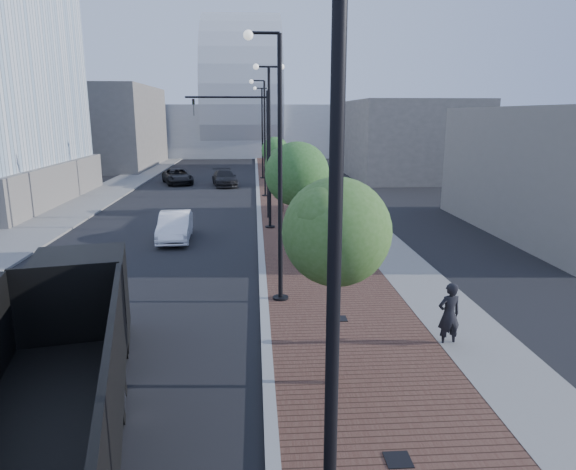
{
  "coord_description": "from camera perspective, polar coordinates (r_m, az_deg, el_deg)",
  "views": [
    {
      "loc": [
        -0.27,
        -7.44,
        6.59
      ],
      "look_at": [
        1.0,
        12.0,
        2.0
      ],
      "focal_mm": 32.04,
      "sensor_mm": 36.0,
      "label": 1
    }
  ],
  "objects": [
    {
      "name": "tree_1",
      "position": [
        22.69,
        1.14,
        6.75
      ],
      "size": [
        2.84,
        2.84,
        5.45
      ],
      "color": "#382619",
      "rests_on": "ground"
    },
    {
      "name": "sidewalk",
      "position": [
        48.03,
        0.8,
        5.44
      ],
      "size": [
        7.0,
        140.0,
        0.12
      ],
      "primitive_type": "cube",
      "color": "#4C2D23",
      "rests_on": "ground"
    },
    {
      "name": "utility_cover_1",
      "position": [
        16.95,
        5.69,
        -9.22
      ],
      "size": [
        0.5,
        0.5,
        0.02
      ],
      "primitive_type": "cube",
      "color": "black",
      "rests_on": "sidewalk"
    },
    {
      "name": "curb",
      "position": [
        47.89,
        -3.4,
        5.41
      ],
      "size": [
        0.3,
        140.0,
        0.14
      ],
      "primitive_type": "cube",
      "color": "gray",
      "rests_on": "ground"
    },
    {
      "name": "streetlight_3",
      "position": [
        41.51,
        -2.73,
        10.14
      ],
      "size": [
        1.44,
        0.56,
        9.21
      ],
      "color": "black",
      "rests_on": "ground"
    },
    {
      "name": "concrete_strip",
      "position": [
        48.32,
        4.01,
        5.46
      ],
      "size": [
        2.4,
        140.0,
        0.13
      ],
      "primitive_type": "cube",
      "color": "slate",
      "rests_on": "ground"
    },
    {
      "name": "dump_truck",
      "position": [
        12.44,
        -23.34,
        -12.63
      ],
      "size": [
        5.07,
        13.53,
        3.29
      ],
      "rotation": [
        0.0,
        0.0,
        0.21
      ],
      "color": "black",
      "rests_on": "ground"
    },
    {
      "name": "streetlight_4",
      "position": [
        53.48,
        -2.86,
        11.34
      ],
      "size": [
        1.72,
        0.56,
        9.28
      ],
      "color": "black",
      "rests_on": "ground"
    },
    {
      "name": "utility_cover_2",
      "position": [
        27.35,
        1.97,
        -0.41
      ],
      "size": [
        0.5,
        0.5,
        0.02
      ],
      "primitive_type": "cube",
      "color": "black",
      "rests_on": "sidewalk"
    },
    {
      "name": "white_sedan",
      "position": [
        28.11,
        -12.42,
        0.96
      ],
      "size": [
        1.84,
        4.66,
        1.51
      ],
      "primitive_type": "imported",
      "rotation": [
        0.0,
        0.0,
        0.05
      ],
      "color": "white",
      "rests_on": "ground"
    },
    {
      "name": "dark_car_far",
      "position": [
        49.08,
        -7.05,
        6.31
      ],
      "size": [
        2.86,
        5.34,
        1.47
      ],
      "primitive_type": "imported",
      "rotation": [
        0.0,
        0.0,
        0.16
      ],
      "color": "black",
      "rests_on": "ground"
    },
    {
      "name": "tree_2",
      "position": [
        34.68,
        -0.56,
        7.77
      ],
      "size": [
        2.4,
        2.35,
        4.46
      ],
      "color": "#382619",
      "rests_on": "ground"
    },
    {
      "name": "utility_cover_0",
      "position": [
        10.96,
        12.12,
        -23.2
      ],
      "size": [
        0.5,
        0.5,
        0.02
      ],
      "primitive_type": "cube",
      "color": "black",
      "rests_on": "sidewalk"
    },
    {
      "name": "commercial_block_ne",
      "position": [
        59.76,
        12.27,
        10.48
      ],
      "size": [
        12.0,
        22.0,
        8.0
      ],
      "primitive_type": "cube",
      "color": "#5D5954",
      "rests_on": "ground"
    },
    {
      "name": "pedestrian",
      "position": [
        15.64,
        17.43,
        -8.46
      ],
      "size": [
        0.78,
        0.59,
        1.93
      ],
      "primitive_type": "imported",
      "rotation": [
        0.0,
        0.0,
        3.33
      ],
      "color": "black",
      "rests_on": "ground"
    },
    {
      "name": "streetlight_1",
      "position": [
        17.6,
        -1.25,
        5.92
      ],
      "size": [
        1.44,
        0.56,
        9.21
      ],
      "color": "black",
      "rests_on": "ground"
    },
    {
      "name": "streetlight_0",
      "position": [
        5.79,
        5.13,
        -4.61
      ],
      "size": [
        1.72,
        0.56,
        9.28
      ],
      "color": "black",
      "rests_on": "ground"
    },
    {
      "name": "dark_car_mid",
      "position": [
        51.21,
        -12.15,
        6.39
      ],
      "size": [
        3.87,
        5.74,
        1.46
      ],
      "primitive_type": "imported",
      "rotation": [
        0.0,
        0.0,
        0.3
      ],
      "color": "black",
      "rests_on": "ground"
    },
    {
      "name": "traffic_mast",
      "position": [
        32.48,
        -3.85,
        10.39
      ],
      "size": [
        5.09,
        0.2,
        8.0
      ],
      "color": "black",
      "rests_on": "ground"
    },
    {
      "name": "tree_3",
      "position": [
        46.61,
        -1.4,
        9.35
      ],
      "size": [
        2.46,
        2.43,
        4.64
      ],
      "color": "#382619",
      "rests_on": "ground"
    },
    {
      "name": "tree_0",
      "position": [
        11.92,
        5.61,
        0.32
      ],
      "size": [
        2.56,
        2.54,
        5.22
      ],
      "color": "#382619",
      "rests_on": "ground"
    },
    {
      "name": "streetlight_2",
      "position": [
        29.5,
        -2.07,
        9.81
      ],
      "size": [
        1.72,
        0.56,
        9.28
      ],
      "color": "black",
      "rests_on": "ground"
    },
    {
      "name": "commercial_block_nw",
      "position": [
        70.28,
        -20.45,
        11.15
      ],
      "size": [
        14.0,
        20.0,
        10.0
      ],
      "primitive_type": "cube",
      "color": "#615C57",
      "rests_on": "ground"
    },
    {
      "name": "convention_center",
      "position": [
        92.46,
        -4.94,
        12.85
      ],
      "size": [
        50.0,
        30.0,
        50.0
      ],
      "color": "#A4A9AE",
      "rests_on": "ground"
    },
    {
      "name": "west_sidewalk",
      "position": [
        49.55,
        -18.67,
        4.99
      ],
      "size": [
        4.0,
        140.0,
        0.12
      ],
      "primitive_type": "cube",
      "color": "slate",
      "rests_on": "ground"
    }
  ]
}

